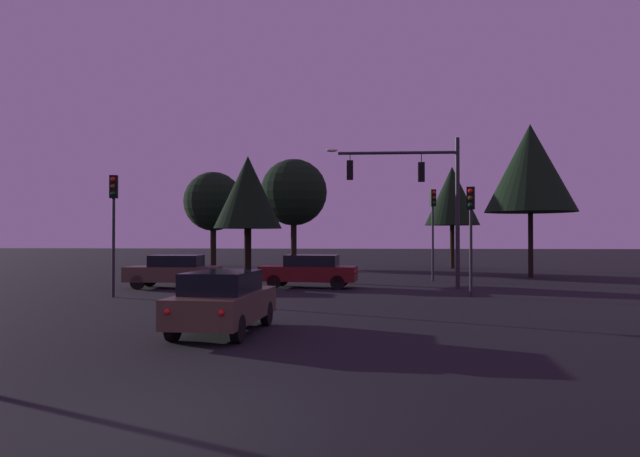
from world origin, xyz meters
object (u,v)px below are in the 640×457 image
at_px(traffic_light_corner_left, 113,211).
at_px(car_nearside_lane, 223,301).
at_px(tree_left_far, 213,202).
at_px(traffic_light_corner_right, 433,217).
at_px(car_crossing_left, 174,271).
at_px(tree_center_horizon, 294,193).
at_px(traffic_signal_mast_arm, 420,187).
at_px(car_crossing_right, 309,271).
at_px(tree_lot_edge, 530,168).
at_px(tree_right_cluster, 452,196).
at_px(traffic_light_median, 471,219).
at_px(tree_behind_sign, 248,193).

bearing_deg(traffic_light_corner_left, car_nearside_lane, -52.20).
bearing_deg(tree_left_far, traffic_light_corner_right, -44.14).
relative_size(car_crossing_left, tree_center_horizon, 0.55).
relative_size(traffic_signal_mast_arm, car_nearside_lane, 1.63).
bearing_deg(car_crossing_right, tree_center_horizon, 99.56).
relative_size(traffic_light_corner_left, tree_lot_edge, 0.54).
relative_size(traffic_signal_mast_arm, tree_lot_edge, 0.77).
relative_size(traffic_light_corner_left, tree_left_far, 0.63).
relative_size(car_nearside_lane, tree_lot_edge, 0.48).
height_order(tree_center_horizon, tree_lot_edge, tree_lot_edge).
bearing_deg(tree_lot_edge, tree_right_cluster, 107.53).
height_order(traffic_light_median, tree_behind_sign, tree_behind_sign).
relative_size(traffic_signal_mast_arm, traffic_light_corner_right, 1.41).
distance_m(traffic_light_corner_right, tree_behind_sign, 10.25).
bearing_deg(tree_behind_sign, car_crossing_left, -111.18).
relative_size(tree_center_horizon, tree_right_cluster, 1.03).
bearing_deg(car_crossing_right, car_crossing_left, -173.57).
xyz_separation_m(car_crossing_right, tree_center_horizon, (-2.38, 14.12, 4.69)).
relative_size(traffic_light_corner_left, traffic_light_median, 1.10).
bearing_deg(traffic_signal_mast_arm, car_crossing_right, -179.41).
distance_m(traffic_light_corner_left, traffic_light_corner_right, 16.41).
relative_size(traffic_light_median, tree_lot_edge, 0.49).
bearing_deg(traffic_light_median, traffic_signal_mast_arm, 114.69).
xyz_separation_m(traffic_light_corner_right, car_crossing_left, (-12.42, -5.16, -2.64)).
height_order(traffic_light_median, tree_left_far, tree_left_far).
bearing_deg(tree_lot_edge, traffic_light_corner_left, -147.24).
distance_m(tree_left_far, tree_lot_edge, 24.99).
distance_m(tree_behind_sign, tree_center_horizon, 9.08).
xyz_separation_m(tree_right_cluster, tree_lot_edge, (3.04, -9.64, 0.95)).
bearing_deg(tree_behind_sign, tree_left_far, 111.27).
height_order(tree_left_far, tree_center_horizon, tree_center_horizon).
xyz_separation_m(car_nearside_lane, tree_center_horizon, (-1.40, 27.12, 4.69)).
height_order(traffic_light_corner_left, traffic_light_median, traffic_light_corner_left).
bearing_deg(traffic_light_corner_right, car_crossing_right, -144.34).
bearing_deg(traffic_light_corner_left, tree_behind_sign, 71.51).
bearing_deg(tree_center_horizon, car_crossing_right, -80.44).
distance_m(traffic_light_corner_left, tree_center_horizon, 19.73).
distance_m(car_nearside_lane, car_crossing_left, 13.37).
bearing_deg(tree_left_far, tree_behind_sign, -68.73).
bearing_deg(tree_behind_sign, traffic_signal_mast_arm, -29.69).
bearing_deg(traffic_light_corner_left, tree_lot_edge, 32.76).
bearing_deg(traffic_light_corner_right, traffic_light_median, -86.12).
height_order(traffic_light_corner_left, traffic_light_corner_right, traffic_light_corner_right).
distance_m(car_crossing_left, tree_left_far, 21.26).
relative_size(traffic_light_corner_left, car_nearside_lane, 1.13).
bearing_deg(traffic_light_corner_left, traffic_light_median, 5.37).
relative_size(traffic_light_median, car_crossing_right, 0.94).
relative_size(traffic_light_corner_right, car_crossing_left, 1.14).
distance_m(traffic_signal_mast_arm, traffic_light_corner_right, 4.71).
bearing_deg(car_crossing_left, traffic_light_corner_right, 22.55).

